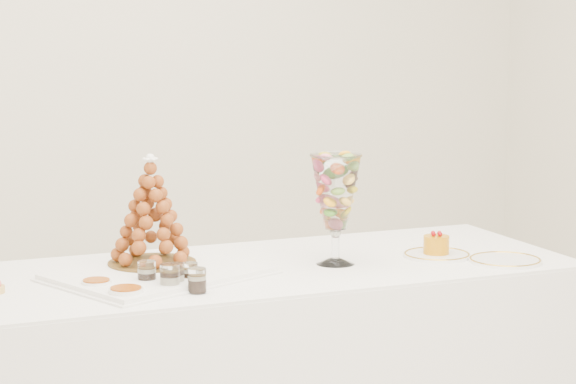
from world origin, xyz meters
TOP-DOWN VIEW (x-y plane):
  - buffet_table at (0.10, 0.32)m, footprint 1.95×0.87m
  - lace_tray at (-0.26, 0.32)m, footprint 0.69×0.60m
  - macaron_vase at (0.30, 0.25)m, footprint 0.16×0.16m
  - cake_plate at (0.65, 0.20)m, footprint 0.22×0.22m
  - spare_plate at (0.80, 0.04)m, footprint 0.23×0.23m
  - verrine_a at (-0.32, 0.23)m, footprint 0.07×0.07m
  - verrine_b at (-0.25, 0.18)m, footprint 0.05×0.05m
  - verrine_c at (-0.20, 0.20)m, footprint 0.05×0.05m
  - verrine_d at (-0.28, 0.14)m, footprint 0.06×0.06m
  - verrine_e at (-0.22, 0.09)m, footprint 0.06×0.06m
  - ramekin_back at (-0.47, 0.24)m, footprint 0.09×0.09m
  - ramekin_front at (-0.43, 0.10)m, footprint 0.10×0.10m
  - croquembouche at (-0.24, 0.42)m, footprint 0.27×0.27m
  - mousse_cake at (0.65, 0.21)m, footprint 0.08×0.08m

SIDE VIEW (x-z plane):
  - buffet_table at x=0.10m, z-range 0.00..0.73m
  - spare_plate at x=0.80m, z-range 0.73..0.74m
  - cake_plate at x=0.65m, z-range 0.73..0.74m
  - lace_tray at x=-0.26m, z-range 0.73..0.75m
  - ramekin_back at x=-0.47m, z-range 0.73..0.75m
  - ramekin_front at x=-0.43m, z-range 0.73..0.76m
  - verrine_c at x=-0.20m, z-range 0.73..0.79m
  - verrine_b at x=-0.25m, z-range 0.73..0.80m
  - verrine_e at x=-0.22m, z-range 0.73..0.80m
  - verrine_a at x=-0.32m, z-range 0.73..0.80m
  - verrine_d at x=-0.28m, z-range 0.73..0.80m
  - mousse_cake at x=0.65m, z-range 0.73..0.80m
  - croquembouche at x=-0.24m, z-range 0.74..1.08m
  - macaron_vase at x=0.30m, z-range 0.78..1.12m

